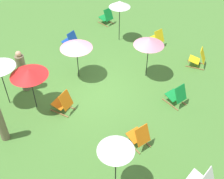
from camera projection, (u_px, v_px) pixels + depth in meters
The scene contains 14 objects.
ground_plane at pixel (88, 87), 11.18m from camera, with size 40.00×40.00×0.00m, color #477A33.
deckchair_1 at pixel (107, 17), 14.84m from camera, with size 0.56×0.81×0.83m.
deckchair_3 at pixel (198, 58), 11.99m from camera, with size 0.67×0.86×0.83m.
deckchair_4 at pixel (157, 39), 13.19m from camera, with size 0.63×0.85×0.83m.
deckchair_5 at pixel (71, 41), 13.04m from camera, with size 0.52×0.79×0.83m.
deckchair_6 at pixel (139, 136), 8.82m from camera, with size 0.66×0.86×0.83m.
deckchair_7 at pixel (63, 103), 9.96m from camera, with size 0.60×0.83×0.83m.
deckchair_10 at pixel (177, 95), 10.24m from camera, with size 0.64×0.85×0.83m.
umbrella_0 at pixel (76, 45), 10.71m from camera, with size 1.23×1.23×1.64m.
umbrella_1 at pixel (149, 42), 10.68m from camera, with size 1.16×1.16×1.73m.
umbrella_3 at pixel (116, 148), 6.90m from camera, with size 0.93×0.93×1.76m.
umbrella_4 at pixel (120, 4), 12.69m from camera, with size 0.96×0.96×1.92m.
umbrella_5 at pixel (29, 72), 9.32m from camera, with size 1.26×1.26×1.67m.
person_0 at pixel (23, 72), 10.58m from camera, with size 0.37×0.37×1.69m.
Camera 1 is at (6.14, 6.02, 7.20)m, focal length 46.33 mm.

